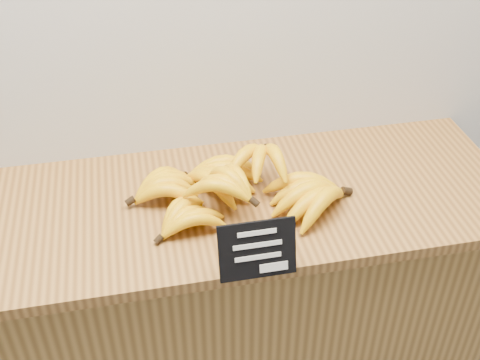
% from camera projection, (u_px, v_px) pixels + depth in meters
% --- Properties ---
extents(counter, '(1.33, 0.50, 0.90)m').
position_uv_depth(counter, '(237.00, 323.00, 1.80)').
color(counter, olive).
rests_on(counter, ground).
extents(counter_top, '(1.42, 0.54, 0.03)m').
position_uv_depth(counter_top, '(236.00, 202.00, 1.52)').
color(counter_top, olive).
rests_on(counter_top, counter).
extents(chalkboard_sign, '(0.17, 0.04, 0.13)m').
position_uv_depth(chalkboard_sign, '(257.00, 250.00, 1.26)').
color(chalkboard_sign, black).
rests_on(chalkboard_sign, counter_top).
extents(banana_pile, '(0.55, 0.38, 0.12)m').
position_uv_depth(banana_pile, '(237.00, 186.00, 1.47)').
color(banana_pile, '#EEB609').
rests_on(banana_pile, counter_top).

